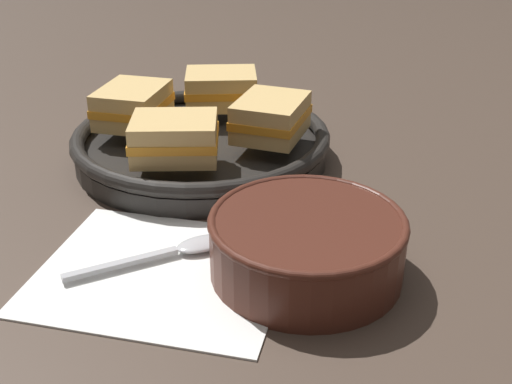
{
  "coord_description": "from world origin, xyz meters",
  "views": [
    {
      "loc": [
        0.16,
        -0.51,
        0.34
      ],
      "look_at": [
        0.02,
        0.07,
        0.03
      ],
      "focal_mm": 45.0,
      "sensor_mm": 36.0,
      "label": 1
    }
  ],
  "objects_px": {
    "soup_bowl": "(307,242)",
    "spoon": "(181,249)",
    "sandwich_near_right": "(271,117)",
    "sandwich_far_left": "(221,89)",
    "sandwich_near_left": "(175,138)",
    "sandwich_far_right": "(133,105)",
    "skillet": "(202,144)"
  },
  "relations": [
    {
      "from": "sandwich_near_right",
      "to": "soup_bowl",
      "type": "bearing_deg",
      "value": -70.12
    },
    {
      "from": "spoon",
      "to": "sandwich_far_right",
      "type": "distance_m",
      "value": 0.27
    },
    {
      "from": "sandwich_near_right",
      "to": "sandwich_far_left",
      "type": "xyz_separation_m",
      "value": [
        -0.09,
        0.09,
        0.0
      ]
    },
    {
      "from": "spoon",
      "to": "sandwich_near_right",
      "type": "relative_size",
      "value": 1.3
    },
    {
      "from": "sandwich_far_right",
      "to": "sandwich_far_left",
      "type": "bearing_deg",
      "value": 43.99
    },
    {
      "from": "sandwich_near_left",
      "to": "sandwich_far_left",
      "type": "height_order",
      "value": "same"
    },
    {
      "from": "sandwich_near_left",
      "to": "sandwich_near_right",
      "type": "bearing_deg",
      "value": 43.99
    },
    {
      "from": "soup_bowl",
      "to": "sandwich_near_right",
      "type": "relative_size",
      "value": 1.71
    },
    {
      "from": "spoon",
      "to": "sandwich_far_right",
      "type": "xyz_separation_m",
      "value": [
        -0.14,
        0.22,
        0.06
      ]
    },
    {
      "from": "soup_bowl",
      "to": "skillet",
      "type": "xyz_separation_m",
      "value": [
        -0.17,
        0.22,
        -0.01
      ]
    },
    {
      "from": "soup_bowl",
      "to": "sandwich_near_left",
      "type": "height_order",
      "value": "sandwich_near_left"
    },
    {
      "from": "soup_bowl",
      "to": "sandwich_far_left",
      "type": "relative_size",
      "value": 1.57
    },
    {
      "from": "sandwich_near_right",
      "to": "sandwich_far_right",
      "type": "distance_m",
      "value": 0.18
    },
    {
      "from": "spoon",
      "to": "sandwich_near_right",
      "type": "bearing_deg",
      "value": 40.24
    },
    {
      "from": "sandwich_near_left",
      "to": "skillet",
      "type": "bearing_deg",
      "value": 88.99
    },
    {
      "from": "soup_bowl",
      "to": "sandwich_far_right",
      "type": "height_order",
      "value": "sandwich_far_right"
    },
    {
      "from": "skillet",
      "to": "sandwich_far_left",
      "type": "bearing_deg",
      "value": 88.99
    },
    {
      "from": "skillet",
      "to": "sandwich_far_left",
      "type": "xyz_separation_m",
      "value": [
        0.0,
        0.09,
        0.04
      ]
    },
    {
      "from": "soup_bowl",
      "to": "spoon",
      "type": "xyz_separation_m",
      "value": [
        -0.12,
        0.0,
        -0.03
      ]
    },
    {
      "from": "skillet",
      "to": "sandwich_near_left",
      "type": "xyz_separation_m",
      "value": [
        -0.0,
        -0.09,
        0.04
      ]
    },
    {
      "from": "spoon",
      "to": "sandwich_far_right",
      "type": "relative_size",
      "value": 1.39
    },
    {
      "from": "spoon",
      "to": "sandwich_far_left",
      "type": "xyz_separation_m",
      "value": [
        -0.05,
        0.31,
        0.06
      ]
    },
    {
      "from": "soup_bowl",
      "to": "spoon",
      "type": "height_order",
      "value": "soup_bowl"
    },
    {
      "from": "sandwich_near_left",
      "to": "sandwich_far_right",
      "type": "bearing_deg",
      "value": 133.99
    },
    {
      "from": "skillet",
      "to": "sandwich_near_left",
      "type": "relative_size",
      "value": 2.87
    },
    {
      "from": "sandwich_far_left",
      "to": "sandwich_near_right",
      "type": "bearing_deg",
      "value": -46.01
    },
    {
      "from": "soup_bowl",
      "to": "sandwich_near_right",
      "type": "height_order",
      "value": "sandwich_near_right"
    },
    {
      "from": "sandwich_far_left",
      "to": "soup_bowl",
      "type": "bearing_deg",
      "value": -61.73
    },
    {
      "from": "soup_bowl",
      "to": "sandwich_far_left",
      "type": "xyz_separation_m",
      "value": [
        -0.17,
        0.31,
        0.03
      ]
    },
    {
      "from": "sandwich_near_right",
      "to": "sandwich_far_left",
      "type": "bearing_deg",
      "value": 133.99
    },
    {
      "from": "sandwich_near_left",
      "to": "soup_bowl",
      "type": "bearing_deg",
      "value": -37.87
    },
    {
      "from": "sandwich_far_right",
      "to": "skillet",
      "type": "bearing_deg",
      "value": -1.01
    }
  ]
}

